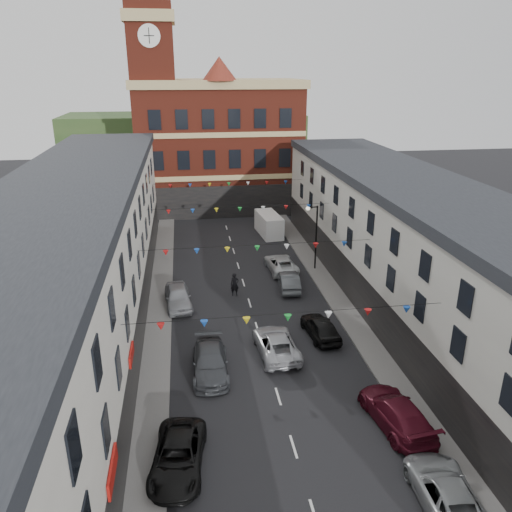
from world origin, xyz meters
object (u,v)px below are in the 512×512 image
car_right_e (289,281)px  pedestrian (235,284)px  car_left_d (210,362)px  car_right_b (446,493)px  car_right_d (321,327)px  moving_car (276,343)px  car_right_c (396,412)px  car_left_c (178,456)px  white_van (269,224)px  car_left_e (178,297)px  car_right_f (281,264)px  street_lamp (314,229)px

car_right_e → pedestrian: (-4.58, -0.63, 0.23)m
car_left_d → car_right_b: car_left_d is taller
car_right_d → moving_car: 3.76m
car_right_e → car_right_c: bearing=101.8°
car_left_c → white_van: white_van is taller
car_right_b → car_right_e: size_ratio=1.16×
car_right_b → pedestrian: bearing=-69.8°
car_left_e → car_right_d: bearing=-37.7°
car_right_e → car_right_f: 3.96m
car_right_c → pedestrian: pedestrian is taller
street_lamp → car_right_e: street_lamp is taller
car_right_f → moving_car: (-3.00, -13.71, 0.02)m
car_left_c → pedestrian: bearing=83.4°
car_left_c → pedestrian: 18.74m
moving_car → pedestrian: pedestrian is taller
street_lamp → moving_car: bearing=-113.4°
car_left_d → car_left_c: bearing=-102.9°
car_right_c → car_right_f: (-1.80, 21.40, -0.08)m
street_lamp → white_van: size_ratio=1.15×
car_left_d → car_right_c: car_right_c is taller
car_left_c → moving_car: 10.98m
car_right_e → moving_car: 10.18m
car_left_e → pedestrian: 4.71m
street_lamp → car_right_c: street_lamp is taller
moving_car → pedestrian: (-1.68, 9.13, 0.23)m
car_right_c → moving_car: car_right_c is taller
street_lamp → white_van: bearing=101.2°
car_left_c → street_lamp: bearing=69.3°
car_right_b → moving_car: moving_car is taller
car_right_f → moving_car: bearing=74.0°
car_left_c → car_left_d: bearing=83.1°
moving_car → pedestrian: 9.28m
car_right_f → car_right_d: bearing=88.1°
moving_car → car_right_b: bearing=107.5°
car_left_c → car_left_d: car_left_d is taller
car_left_d → car_right_e: bearing=58.9°
car_left_d → car_right_f: 16.95m
car_right_f → car_right_c: bearing=91.1°
car_right_b → moving_car: bearing=-65.8°
car_right_d → car_right_e: 8.12m
car_left_e → car_right_e: (9.10, 1.96, -0.09)m
car_left_c → car_left_e: (0.00, 16.86, 0.12)m
car_right_b → car_right_c: (0.00, 5.11, 0.08)m
car_left_e → pedestrian: pedestrian is taller
car_left_e → car_right_e: size_ratio=1.09×
moving_car → pedestrian: bearing=-82.5°
white_van → pedestrian: bearing=-114.9°
car_left_d → white_van: white_van is taller
car_left_c → car_right_c: (11.00, 1.37, 0.09)m
car_left_d → car_right_b: (9.10, -11.22, -0.05)m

